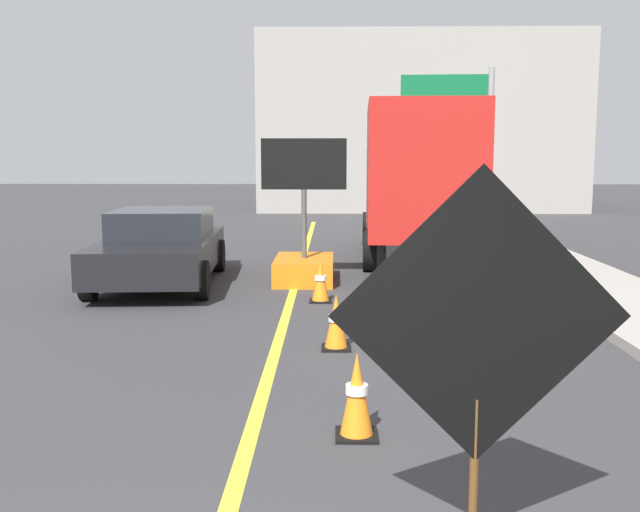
# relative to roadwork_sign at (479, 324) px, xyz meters

# --- Properties ---
(lane_center_stripe) EXTENTS (0.14, 36.00, 0.01)m
(lane_center_stripe) POSITION_rel_roadwork_sign_xyz_m (-1.49, 4.38, -1.47)
(lane_center_stripe) COLOR yellow
(lane_center_stripe) RESTS_ON ground
(roadwork_sign) EXTENTS (1.63, 0.07, 2.33)m
(roadwork_sign) POSITION_rel_roadwork_sign_xyz_m (0.00, 0.00, 0.00)
(roadwork_sign) COLOR #593819
(roadwork_sign) RESTS_ON ground
(arrow_board_trailer) EXTENTS (1.60, 1.80, 2.70)m
(arrow_board_trailer) POSITION_rel_roadwork_sign_xyz_m (-1.34, 9.82, -0.99)
(arrow_board_trailer) COLOR orange
(arrow_board_trailer) RESTS_ON ground
(box_truck) EXTENTS (2.68, 6.86, 3.47)m
(box_truck) POSITION_rel_roadwork_sign_xyz_m (1.14, 12.82, 0.39)
(box_truck) COLOR black
(box_truck) RESTS_ON ground
(pickup_car) EXTENTS (2.31, 4.70, 1.38)m
(pickup_car) POSITION_rel_roadwork_sign_xyz_m (-4.00, 9.49, -0.77)
(pickup_car) COLOR black
(pickup_car) RESTS_ON ground
(highway_guide_sign) EXTENTS (2.79, 0.27, 5.00)m
(highway_guide_sign) POSITION_rel_roadwork_sign_xyz_m (3.16, 18.49, 1.95)
(highway_guide_sign) COLOR gray
(highway_guide_sign) RESTS_ON ground
(far_building_block) EXTENTS (13.87, 7.42, 7.52)m
(far_building_block) POSITION_rel_roadwork_sign_xyz_m (2.95, 29.94, 2.29)
(far_building_block) COLOR gray
(far_building_block) RESTS_ON ground
(traffic_cone_near_sign) EXTENTS (0.36, 0.36, 0.74)m
(traffic_cone_near_sign) POSITION_rel_roadwork_sign_xyz_m (-0.59, 2.07, -1.11)
(traffic_cone_near_sign) COLOR black
(traffic_cone_near_sign) RESTS_ON ground
(traffic_cone_mid_lane) EXTENTS (0.36, 0.36, 0.69)m
(traffic_cone_mid_lane) POSITION_rel_roadwork_sign_xyz_m (-0.75, 4.91, -1.13)
(traffic_cone_mid_lane) COLOR black
(traffic_cone_mid_lane) RESTS_ON ground
(traffic_cone_far_lane) EXTENTS (0.36, 0.36, 0.70)m
(traffic_cone_far_lane) POSITION_rel_roadwork_sign_xyz_m (-0.99, 7.84, -1.13)
(traffic_cone_far_lane) COLOR black
(traffic_cone_far_lane) RESTS_ON ground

